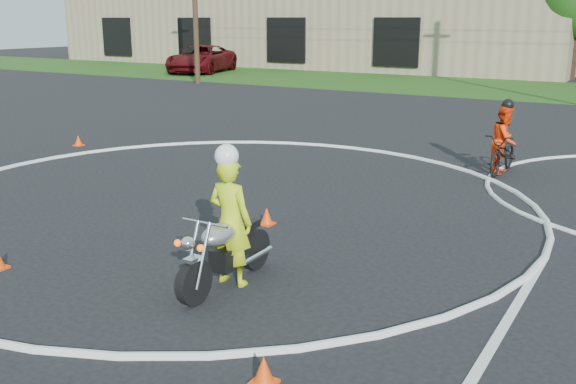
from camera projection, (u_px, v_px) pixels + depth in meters
The scene contains 9 objects.
ground at pixel (103, 246), 9.98m from camera, with size 120.00×120.00×0.00m, color black.
grass_strip at pixel (507, 89), 32.30m from camera, with size 120.00×10.00×0.02m, color #1E4714.
course_markings at pixel (350, 200), 12.50m from camera, with size 19.05×19.05×0.12m.
primary_motorcycle at pixel (225, 251), 8.35m from camera, with size 0.68×1.95×1.02m.
rider_primary_grp at pixel (230, 218), 8.36m from camera, with size 0.63×0.42×1.90m.
rider_second_grp at pixel (504, 147), 14.53m from camera, with size 0.68×1.79×1.70m.
pickup_grp at pixel (201, 59), 41.77m from camera, with size 4.53×6.90×1.76m.
traffic_cones at pixel (405, 235), 10.09m from camera, with size 23.03×9.28×0.30m.
warehouse at pixel (317, 9), 50.92m from camera, with size 41.00×17.00×8.30m.
Camera 1 is at (7.33, -6.57, 3.42)m, focal length 40.00 mm.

